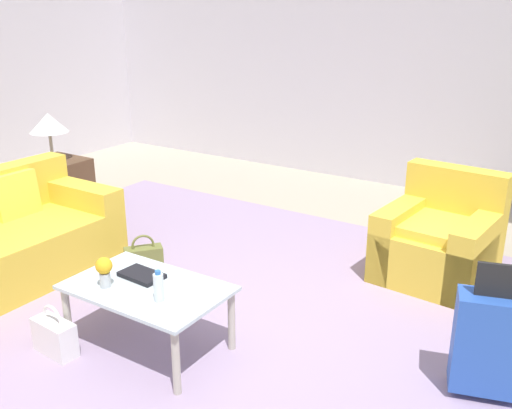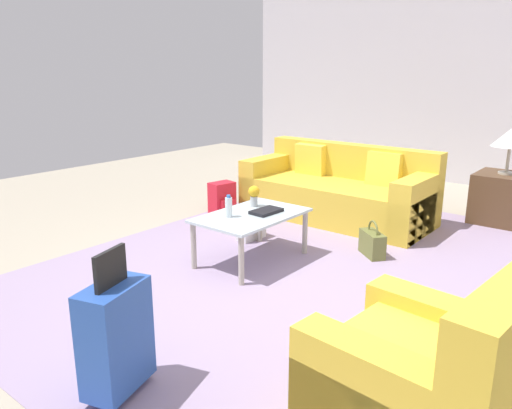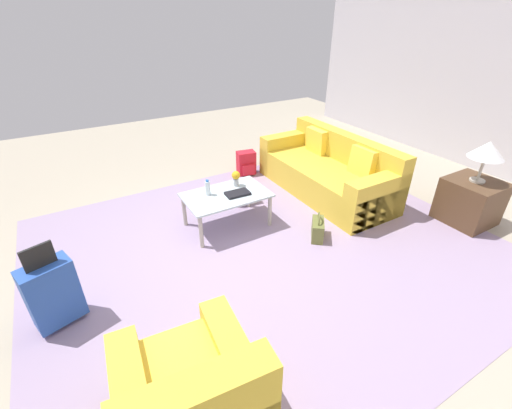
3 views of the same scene
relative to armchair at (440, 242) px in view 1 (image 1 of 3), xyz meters
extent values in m
plane|color=#A89E89|center=(-0.91, -1.67, -0.30)|extent=(12.00, 12.00, 0.00)
cube|color=silver|center=(-0.91, 2.39, 1.25)|extent=(10.24, 0.12, 3.10)
cube|color=#9984A3|center=(-1.51, -1.47, -0.30)|extent=(5.20, 4.40, 0.01)
cube|color=gold|center=(-3.01, -1.27, 0.02)|extent=(0.96, 0.24, 0.65)
cube|color=yellow|center=(-3.22, -1.77, 0.33)|extent=(0.16, 0.40, 0.41)
cube|color=gold|center=(-0.01, -0.07, -0.08)|extent=(0.93, 0.96, 0.44)
cube|color=gold|center=(0.02, 0.27, 0.15)|extent=(0.87, 0.27, 0.90)
cube|color=gold|center=(0.32, -0.10, 0.00)|extent=(0.28, 0.90, 0.60)
cube|color=gold|center=(-0.33, -0.04, 0.00)|extent=(0.28, 0.90, 0.60)
cube|color=yellow|center=(-0.01, -0.12, 0.18)|extent=(0.67, 0.68, 0.08)
cube|color=silver|center=(-1.31, -2.17, 0.15)|extent=(1.05, 0.66, 0.02)
cylinder|color=#ADA899|center=(-1.78, -1.89, -0.08)|extent=(0.05, 0.05, 0.44)
cylinder|color=#ADA899|center=(-0.83, -1.89, -0.08)|extent=(0.05, 0.05, 0.44)
cylinder|color=#ADA899|center=(-1.78, -2.45, -0.08)|extent=(0.05, 0.05, 0.44)
cylinder|color=#ADA899|center=(-0.83, -2.45, -0.08)|extent=(0.05, 0.05, 0.44)
cylinder|color=silver|center=(-1.11, -2.27, 0.25)|extent=(0.06, 0.06, 0.18)
cylinder|color=#2D6BBC|center=(-1.11, -2.27, 0.35)|extent=(0.04, 0.04, 0.02)
cube|color=black|center=(-1.43, -2.09, 0.17)|extent=(0.31, 0.20, 0.03)
cylinder|color=#B2B7BC|center=(-1.53, -2.32, 0.21)|extent=(0.07, 0.07, 0.10)
sphere|color=gold|center=(-1.53, -2.32, 0.31)|extent=(0.11, 0.11, 0.11)
cube|color=#513823|center=(-4.11, -0.67, -0.01)|extent=(0.62, 0.62, 0.58)
cylinder|color=#ADA899|center=(-4.11, -0.67, 0.29)|extent=(0.18, 0.18, 0.02)
cylinder|color=#ADA899|center=(-4.11, -0.67, 0.45)|extent=(0.04, 0.04, 0.29)
cone|color=white|center=(-4.11, -0.67, 0.70)|extent=(0.41, 0.41, 0.21)
cube|color=#2851AD|center=(0.69, -1.47, 0.05)|extent=(0.45, 0.33, 0.60)
cube|color=black|center=(0.69, -1.47, 0.45)|extent=(0.24, 0.09, 0.20)
cylinder|color=black|center=(0.56, -1.51, -0.28)|extent=(0.03, 0.05, 0.05)
cylinder|color=black|center=(0.83, -1.43, -0.28)|extent=(0.03, 0.05, 0.05)
cube|color=olive|center=(-2.14, -1.35, -0.18)|extent=(0.31, 0.34, 0.24)
torus|color=olive|center=(-2.14, -1.35, -0.04)|extent=(0.14, 0.17, 0.20)
cube|color=white|center=(-1.78, -2.57, -0.18)|extent=(0.33, 0.16, 0.24)
torus|color=white|center=(-1.78, -2.57, -0.04)|extent=(0.20, 0.03, 0.20)
camera|label=1|loc=(1.11, -4.59, 1.88)|focal=40.00mm
camera|label=2|loc=(2.09, 0.63, 1.44)|focal=35.00mm
camera|label=3|loc=(0.28, 1.29, 2.17)|focal=24.00mm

